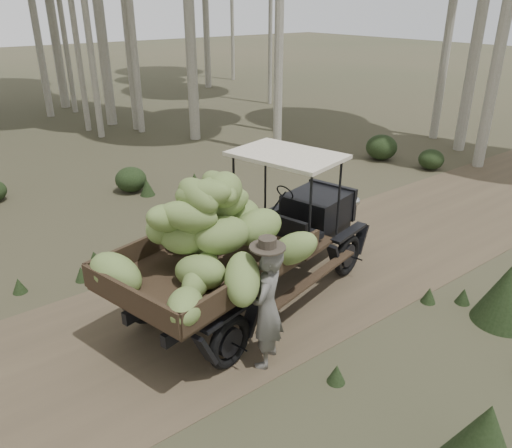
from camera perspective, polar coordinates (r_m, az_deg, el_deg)
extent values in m
plane|color=#473D2B|center=(8.49, -12.66, -12.80)|extent=(120.00, 120.00, 0.00)
cube|color=brown|center=(8.49, -12.66, -12.78)|extent=(70.00, 4.00, 0.01)
cube|color=black|center=(10.30, 6.90, 1.80)|extent=(1.35, 1.31, 0.62)
cube|color=black|center=(10.80, 8.67, 2.78)|extent=(0.37, 1.12, 0.70)
cube|color=black|center=(9.06, 1.56, -0.50)|extent=(0.46, 1.56, 0.62)
cube|color=#38281C|center=(8.04, -5.31, -4.91)|extent=(3.55, 2.72, 0.09)
cube|color=#38281C|center=(8.62, -10.26, -1.61)|extent=(3.09, 0.81, 0.36)
cube|color=#38281C|center=(7.35, 0.39, -5.97)|extent=(3.09, 0.81, 0.36)
cube|color=#38281C|center=(7.06, -14.35, -8.22)|extent=(0.54, 1.99, 0.36)
cube|color=beige|center=(8.98, 3.55, 7.86)|extent=(1.71, 2.17, 0.07)
cube|color=black|center=(9.27, -2.07, -3.65)|extent=(5.08, 1.32, 0.20)
cube|color=black|center=(8.80, 2.19, -5.29)|extent=(5.08, 1.32, 0.20)
torus|color=black|center=(10.88, 2.06, -0.81)|extent=(0.87, 0.35, 0.86)
torus|color=black|center=(10.02, 10.37, -3.54)|extent=(0.87, 0.35, 0.86)
torus|color=black|center=(8.67, -12.12, -8.46)|extent=(0.87, 0.35, 0.86)
torus|color=black|center=(7.56, -3.05, -13.30)|extent=(0.87, 0.35, 0.86)
sphere|color=beige|center=(11.10, 6.67, 3.80)|extent=(0.20, 0.20, 0.20)
sphere|color=beige|center=(10.63, 11.28, 2.55)|extent=(0.20, 0.20, 0.20)
ellipsoid|color=olive|center=(6.68, -8.10, -9.35)|extent=(0.92, 0.97, 0.60)
ellipsoid|color=olive|center=(7.83, -10.73, -0.53)|extent=(0.89, 0.94, 0.65)
ellipsoid|color=olive|center=(7.41, -7.14, 0.84)|extent=(0.89, 0.92, 0.61)
ellipsoid|color=olive|center=(7.24, -6.08, 3.42)|extent=(0.93, 0.95, 0.55)
ellipsoid|color=olive|center=(7.33, -6.43, -5.88)|extent=(1.09, 0.87, 0.75)
ellipsoid|color=olive|center=(8.22, -1.51, 0.96)|extent=(1.03, 1.03, 0.75)
ellipsoid|color=olive|center=(7.26, -7.76, 0.94)|extent=(0.99, 0.90, 0.55)
ellipsoid|color=olive|center=(7.25, -6.60, 3.24)|extent=(0.61, 0.90, 0.65)
ellipsoid|color=olive|center=(7.37, -6.39, -5.48)|extent=(0.84, 1.06, 0.65)
ellipsoid|color=olive|center=(7.60, -8.23, -1.48)|extent=(0.92, 0.95, 0.56)
ellipsoid|color=olive|center=(7.41, -10.17, 0.63)|extent=(0.98, 0.72, 0.69)
ellipsoid|color=olive|center=(7.49, -4.27, 4.18)|extent=(0.54, 0.98, 0.52)
ellipsoid|color=olive|center=(8.64, -8.54, -0.85)|extent=(0.91, 0.96, 0.44)
ellipsoid|color=olive|center=(7.47, -3.87, -1.29)|extent=(0.96, 0.73, 0.58)
ellipsoid|color=olive|center=(7.81, -3.86, 2.14)|extent=(1.09, 0.87, 0.76)
ellipsoid|color=olive|center=(7.34, -5.30, 3.58)|extent=(0.78, 0.84, 0.42)
ellipsoid|color=olive|center=(7.61, -15.73, -5.52)|extent=(0.98, 1.15, 0.84)
ellipsoid|color=olive|center=(7.89, 0.18, -0.36)|extent=(0.92, 0.59, 0.61)
ellipsoid|color=olive|center=(7.64, -6.14, 1.84)|extent=(0.89, 0.69, 0.55)
ellipsoid|color=olive|center=(7.51, -3.71, 3.92)|extent=(1.04, 1.00, 0.65)
ellipsoid|color=olive|center=(8.44, -7.03, -1.74)|extent=(0.68, 0.97, 0.62)
ellipsoid|color=olive|center=(6.93, -1.57, -6.29)|extent=(0.98, 1.08, 0.85)
ellipsoid|color=olive|center=(7.81, 4.33, -2.80)|extent=(1.00, 0.96, 0.79)
imported|color=#5D5A55|center=(7.31, 1.25, -9.59)|extent=(0.84, 0.77, 1.92)
cylinder|color=#373027|center=(6.81, 1.33, -2.67)|extent=(0.71, 0.71, 0.03)
cylinder|color=#373027|center=(6.78, 1.33, -2.19)|extent=(0.36, 0.36, 0.15)
ellipsoid|color=#233319|center=(17.18, 19.39, 6.99)|extent=(0.81, 0.81, 0.65)
ellipsoid|color=#233319|center=(17.76, 14.15, 8.51)|extent=(1.05, 1.05, 0.84)
cone|color=#233319|center=(6.51, 24.48, -21.94)|extent=(1.01, 1.01, 1.13)
cone|color=#233319|center=(14.34, -12.34, 4.13)|extent=(0.42, 0.42, 0.47)
cone|color=#233319|center=(13.03, -6.96, 3.71)|extent=(0.90, 0.90, 1.00)
cone|color=#233319|center=(9.41, 26.75, -7.06)|extent=(1.00, 1.00, 1.11)
ellipsoid|color=#233319|center=(14.69, -14.11, 4.97)|extent=(0.88, 0.88, 0.71)
cone|color=#233319|center=(9.65, 19.16, -7.67)|extent=(0.27, 0.27, 0.30)
cone|color=#233319|center=(10.91, -14.70, -3.21)|extent=(0.27, 0.27, 0.30)
cone|color=#233319|center=(9.84, 22.62, -7.59)|extent=(0.27, 0.27, 0.30)
cone|color=#233319|center=(10.40, -25.47, -6.35)|extent=(0.27, 0.27, 0.30)
cone|color=#233319|center=(10.36, -19.34, -5.38)|extent=(0.27, 0.27, 0.30)
cone|color=#233319|center=(11.34, -8.45, -1.54)|extent=(0.27, 0.27, 0.30)
cone|color=#233319|center=(10.89, -18.00, -3.69)|extent=(0.27, 0.27, 0.30)
cone|color=#233319|center=(7.54, 9.19, -16.52)|extent=(0.27, 0.27, 0.30)
cone|color=#233319|center=(10.81, -17.80, -3.87)|extent=(0.27, 0.27, 0.30)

